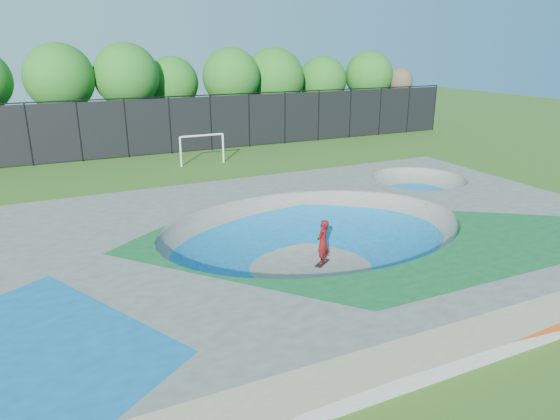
% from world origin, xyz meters
% --- Properties ---
extents(ground, '(120.00, 120.00, 0.00)m').
position_xyz_m(ground, '(0.00, 0.00, 0.00)').
color(ground, '#315718').
rests_on(ground, ground).
extents(skate_deck, '(22.00, 14.00, 1.50)m').
position_xyz_m(skate_deck, '(0.00, 0.00, 0.75)').
color(skate_deck, gray).
rests_on(skate_deck, ground).
extents(skater, '(0.72, 0.66, 1.65)m').
position_xyz_m(skater, '(0.25, -0.15, 0.83)').
color(skater, '#B70F0E').
rests_on(skater, ground).
extents(skateboard, '(0.76, 0.64, 0.05)m').
position_xyz_m(skateboard, '(0.25, -0.15, 0.03)').
color(skateboard, black).
rests_on(skateboard, ground).
extents(soccer_goal, '(2.96, 0.12, 1.95)m').
position_xyz_m(soccer_goal, '(1.01, 16.75, 1.35)').
color(soccer_goal, white).
rests_on(soccer_goal, ground).
extents(fence, '(48.09, 0.09, 4.04)m').
position_xyz_m(fence, '(0.00, 21.00, 2.10)').
color(fence, black).
rests_on(fence, ground).
extents(treeline, '(50.85, 6.37, 8.08)m').
position_xyz_m(treeline, '(-2.77, 25.80, 4.87)').
color(treeline, '#422E21').
rests_on(treeline, ground).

